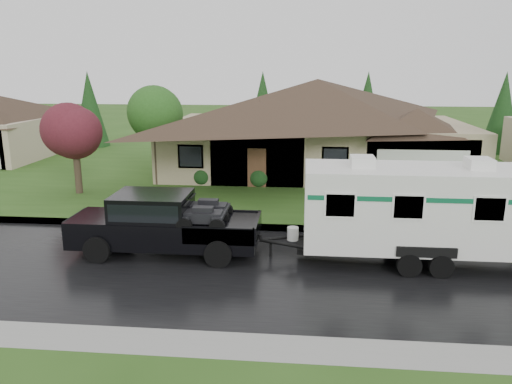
# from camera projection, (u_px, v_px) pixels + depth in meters

# --- Properties ---
(ground) EXTENTS (140.00, 140.00, 0.00)m
(ground) POSITION_uv_depth(u_px,v_px,m) (267.00, 249.00, 18.24)
(ground) COLOR #2B5019
(ground) RESTS_ON ground
(road) EXTENTS (140.00, 8.00, 0.01)m
(road) POSITION_uv_depth(u_px,v_px,m) (263.00, 270.00, 16.30)
(road) COLOR black
(road) RESTS_ON ground
(curb) EXTENTS (140.00, 0.50, 0.15)m
(curb) POSITION_uv_depth(u_px,v_px,m) (271.00, 228.00, 20.39)
(curb) COLOR gray
(curb) RESTS_ON ground
(lawn) EXTENTS (140.00, 26.00, 0.15)m
(lawn) POSITION_uv_depth(u_px,v_px,m) (284.00, 167.00, 32.70)
(lawn) COLOR #2B5019
(lawn) RESTS_ON ground
(house_main) EXTENTS (19.44, 10.80, 6.90)m
(house_main) POSITION_uv_depth(u_px,v_px,m) (322.00, 115.00, 30.51)
(house_main) COLOR #9A8C68
(house_main) RESTS_ON lawn
(tree_left_green) EXTENTS (3.31, 3.31, 5.47)m
(tree_left_green) POSITION_uv_depth(u_px,v_px,m) (154.00, 115.00, 26.77)
(tree_left_green) COLOR #382B1E
(tree_left_green) RESTS_ON lawn
(tree_red) EXTENTS (2.82, 2.82, 4.67)m
(tree_red) POSITION_uv_depth(u_px,v_px,m) (74.00, 130.00, 24.92)
(tree_red) COLOR #382B1E
(tree_red) RESTS_ON lawn
(shrub_row) EXTENTS (13.60, 1.00, 1.00)m
(shrub_row) POSITION_uv_depth(u_px,v_px,m) (317.00, 178.00, 26.87)
(shrub_row) COLOR #143814
(shrub_row) RESTS_ON lawn
(pickup_truck) EXTENTS (6.54, 2.49, 2.18)m
(pickup_truck) POSITION_uv_depth(u_px,v_px,m) (162.00, 222.00, 17.55)
(pickup_truck) COLOR black
(pickup_truck) RESTS_ON ground
(travel_trailer) EXTENTS (8.07, 2.83, 3.62)m
(travel_trailer) POSITION_uv_depth(u_px,v_px,m) (420.00, 208.00, 16.56)
(travel_trailer) COLOR white
(travel_trailer) RESTS_ON ground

